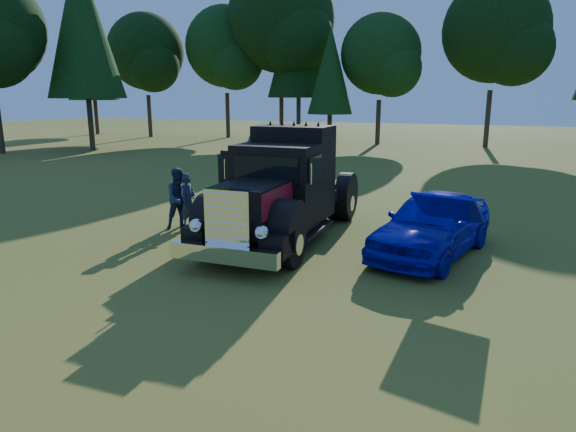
% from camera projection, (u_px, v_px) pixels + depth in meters
% --- Properties ---
extents(ground, '(120.00, 120.00, 0.00)m').
position_uv_depth(ground, '(295.00, 257.00, 12.38)').
color(ground, '#304E17').
rests_on(ground, ground).
extents(treeline, '(72.10, 24.85, 14.45)m').
position_uv_depth(treeline, '(372.00, 36.00, 37.46)').
color(treeline, '#2D2116').
rests_on(treeline, ground).
extents(diamond_t_truck, '(3.27, 7.16, 3.00)m').
position_uv_depth(diamond_t_truck, '(282.00, 193.00, 13.64)').
color(diamond_t_truck, black).
rests_on(diamond_t_truck, ground).
extents(hotrod_coupe, '(2.93, 4.88, 1.89)m').
position_uv_depth(hotrod_coupe, '(432.00, 224.00, 12.43)').
color(hotrod_coupe, '#090695').
rests_on(hotrod_coupe, ground).
extents(spectator_near, '(0.40, 0.60, 1.62)m').
position_uv_depth(spectator_near, '(188.00, 201.00, 14.97)').
color(spectator_near, '#1F2C48').
rests_on(spectator_near, ground).
extents(spectator_far, '(1.07, 1.10, 1.78)m').
position_uv_depth(spectator_far, '(180.00, 198.00, 14.93)').
color(spectator_far, '#1F2249').
rests_on(spectator_far, ground).
extents(distant_teal_car, '(4.17, 4.23, 1.45)m').
position_uv_depth(distant_teal_car, '(279.00, 137.00, 38.02)').
color(distant_teal_car, '#0A3341').
rests_on(distant_teal_car, ground).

